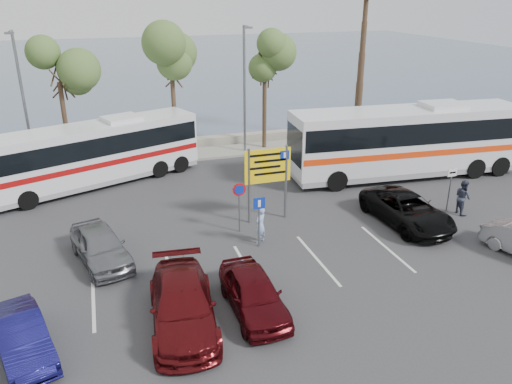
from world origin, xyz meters
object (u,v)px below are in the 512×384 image
object	(u,v)px
coach_bus_right	(407,143)
suv_black	(407,210)
street_lamp_left	(23,96)
car_silver_a	(100,246)
pedestrian_far	(463,197)
street_lamp_right	(245,84)
car_maroon	(183,305)
car_red	(254,293)
pedestrian_near	(260,225)
direction_sign	(268,172)
coach_bus_left	(95,156)
car_blue	(21,337)

from	to	relation	value
coach_bus_right	suv_black	xyz separation A→B (m)	(-3.58, -5.68, -1.25)
street_lamp_left	coach_bus_right	world-z (taller)	street_lamp_left
car_silver_a	pedestrian_far	size ratio (longest dim) A/B	2.44
street_lamp_right	car_maroon	world-z (taller)	street_lamp_right
coach_bus_right	street_lamp_right	bearing A→B (deg)	137.22
coach_bus_right	suv_black	size ratio (longest dim) A/B	2.69
car_red	street_lamp_right	bearing A→B (deg)	73.61
car_maroon	street_lamp_right	bearing A→B (deg)	72.67
car_red	suv_black	xyz separation A→B (m)	(8.80, 4.32, 0.01)
pedestrian_near	coach_bus_right	bearing A→B (deg)	169.43
coach_bus_right	car_silver_a	distance (m)	17.94
street_lamp_left	direction_sign	xyz separation A→B (m)	(11.00, -10.32, -2.17)
street_lamp_right	pedestrian_near	xyz separation A→B (m)	(-3.03, -12.39, -3.78)
car_silver_a	coach_bus_right	bearing A→B (deg)	1.67
direction_sign	car_maroon	size ratio (longest dim) A/B	0.71
street_lamp_right	car_silver_a	size ratio (longest dim) A/B	1.90
direction_sign	pedestrian_far	size ratio (longest dim) A/B	2.09
coach_bus_left	car_maroon	size ratio (longest dim) A/B	2.33
car_blue	car_maroon	world-z (taller)	car_maroon
street_lamp_left	pedestrian_far	size ratio (longest dim) A/B	4.65
coach_bus_left	street_lamp_right	bearing A→B (deg)	17.63
street_lamp_left	pedestrian_near	xyz separation A→B (m)	(9.97, -12.39, -3.78)
street_lamp_right	pedestrian_far	distance (m)	14.93
street_lamp_right	pedestrian_far	world-z (taller)	street_lamp_right
direction_sign	coach_bus_right	xyz separation A→B (m)	(9.58, 3.30, -0.47)
car_red	coach_bus_right	bearing A→B (deg)	38.28
suv_black	car_blue	bearing A→B (deg)	-167.93
car_silver_a	pedestrian_far	bearing A→B (deg)	-16.26
coach_bus_left	car_silver_a	bearing A→B (deg)	-90.64
pedestrian_near	street_lamp_right	bearing A→B (deg)	-141.15
street_lamp_left	pedestrian_near	world-z (taller)	street_lamp_left
coach_bus_left	car_silver_a	distance (m)	9.05
coach_bus_right	car_red	size ratio (longest dim) A/B	3.36
pedestrian_near	coach_bus_left	bearing A→B (deg)	-92.79
coach_bus_right	car_red	xyz separation A→B (m)	(-12.38, -10.00, -1.26)
street_lamp_right	coach_bus_left	world-z (taller)	street_lamp_right
coach_bus_right	car_maroon	bearing A→B (deg)	-145.93
pedestrian_near	car_maroon	bearing A→B (deg)	10.60
street_lamp_left	car_blue	size ratio (longest dim) A/B	2.11
direction_sign	coach_bus_left	world-z (taller)	coach_bus_left
pedestrian_near	car_silver_a	bearing A→B (deg)	-40.63
suv_black	car_silver_a	bearing A→B (deg)	174.10
car_blue	coach_bus_left	bearing A→B (deg)	62.82
coach_bus_left	pedestrian_near	size ratio (longest dim) A/B	7.17
street_lamp_left	direction_sign	distance (m)	15.24
suv_black	car_red	bearing A→B (deg)	-156.90
street_lamp_right	pedestrian_far	xyz separation A→B (m)	(7.22, -12.52, -3.74)
pedestrian_near	pedestrian_far	bearing A→B (deg)	141.88
street_lamp_right	suv_black	xyz separation A→B (m)	(4.00, -12.70, -3.89)
direction_sign	coach_bus_left	size ratio (longest dim) A/B	0.31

